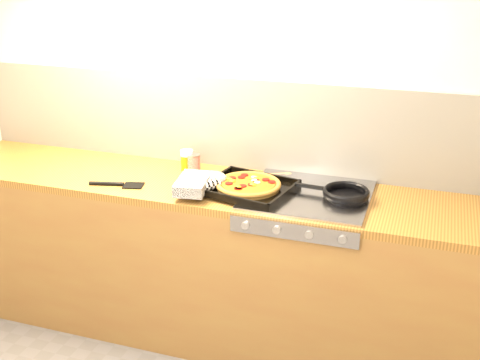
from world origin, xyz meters
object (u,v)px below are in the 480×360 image
(frying_pan, at_px, (345,194))
(tomato_can, at_px, (194,163))
(pizza_on_tray, at_px, (234,185))
(juice_glass, at_px, (187,160))

(frying_pan, bearing_deg, tomato_can, 170.94)
(pizza_on_tray, xyz_separation_m, tomato_can, (-0.30, 0.22, 0.01))
(juice_glass, bearing_deg, pizza_on_tray, -32.81)
(pizza_on_tray, height_order, tomato_can, tomato_can)
(frying_pan, bearing_deg, pizza_on_tray, -171.39)
(tomato_can, height_order, juice_glass, juice_glass)
(tomato_can, relative_size, juice_glass, 0.86)
(pizza_on_tray, relative_size, frying_pan, 1.52)
(pizza_on_tray, distance_m, juice_glass, 0.42)
(frying_pan, bearing_deg, juice_glass, 170.91)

